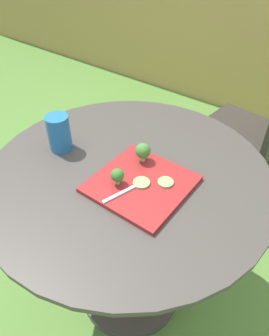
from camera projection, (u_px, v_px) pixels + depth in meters
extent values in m
plane|color=#568438|center=(130.00, 290.00, 1.48)|extent=(12.00, 12.00, 0.00)
cylinder|color=#423D38|center=(128.00, 173.00, 1.01)|extent=(0.90, 0.90, 0.02)
cylinder|color=#423D38|center=(130.00, 240.00, 1.23)|extent=(0.06, 0.06, 0.68)
cylinder|color=#423D38|center=(130.00, 288.00, 1.47)|extent=(0.44, 0.44, 0.04)
cube|color=#332D28|center=(241.00, 135.00, 1.68)|extent=(0.49, 0.49, 0.03)
cylinder|color=#332D28|center=(223.00, 140.00, 2.02)|extent=(0.02, 0.02, 0.43)
cylinder|color=#332D28|center=(189.00, 167.00, 1.82)|extent=(0.02, 0.02, 0.43)
cylinder|color=#332D28|center=(246.00, 198.00, 1.63)|extent=(0.02, 0.02, 0.43)
cube|color=maroon|center=(141.00, 184.00, 0.95)|extent=(0.27, 0.27, 0.01)
cylinder|color=#236BA8|center=(59.00, 133.00, 1.05)|extent=(0.08, 0.08, 0.12)
cylinder|color=#1E5B8F|center=(60.00, 137.00, 1.06)|extent=(0.07, 0.07, 0.09)
cube|color=silver|center=(119.00, 194.00, 0.90)|extent=(0.04, 0.11, 0.00)
cube|color=silver|center=(141.00, 183.00, 0.93)|extent=(0.04, 0.05, 0.00)
cylinder|color=#99B770|center=(118.00, 181.00, 0.93)|extent=(0.01, 0.01, 0.01)
sphere|color=#38752D|center=(117.00, 175.00, 0.92)|extent=(0.04, 0.04, 0.04)
cylinder|color=#99B770|center=(143.00, 158.00, 1.01)|extent=(0.02, 0.02, 0.02)
sphere|color=#427F33|center=(143.00, 151.00, 0.99)|extent=(0.05, 0.05, 0.05)
cylinder|color=#8EB766|center=(166.00, 182.00, 0.94)|extent=(0.05, 0.05, 0.01)
cylinder|color=#8EB766|center=(142.00, 183.00, 0.93)|extent=(0.05, 0.05, 0.01)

